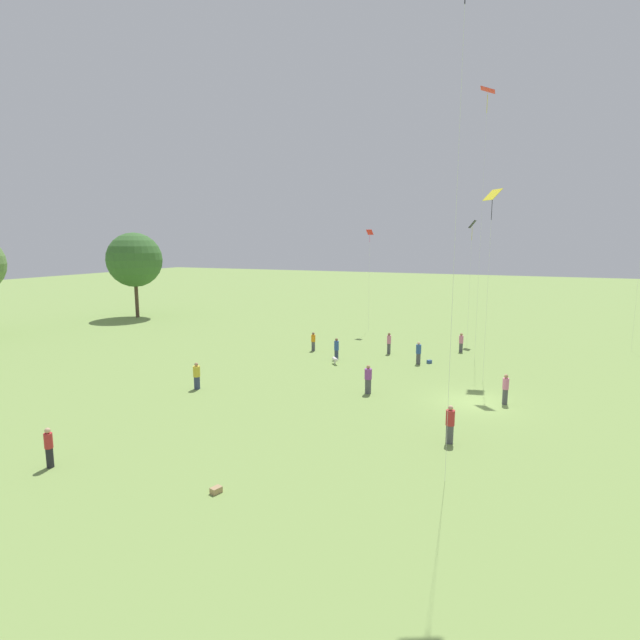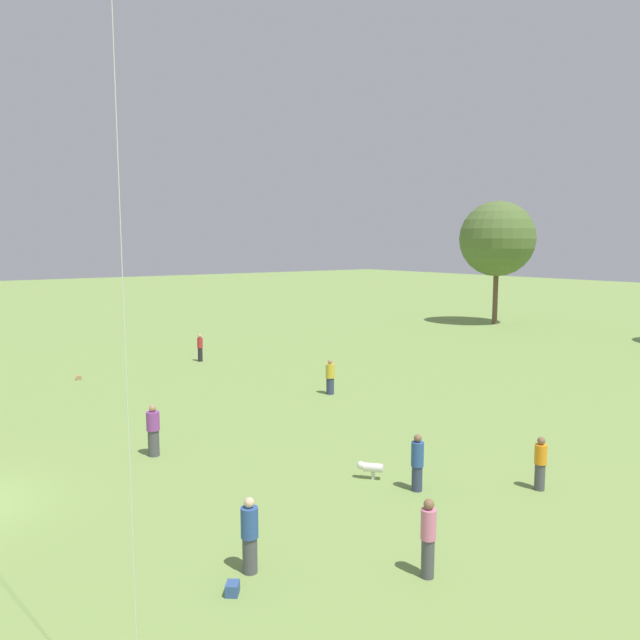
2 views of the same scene
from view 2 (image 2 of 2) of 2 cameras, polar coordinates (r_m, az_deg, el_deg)
The scene contains 11 objects.
tree_0 at distance 60.13m, azimuth 15.90°, elevation 7.14°, with size 6.91×6.91×11.38m.
person_0 at distance 14.97m, azimuth 9.86°, elevation -19.04°, with size 0.46×0.46×1.84m.
person_1 at distance 23.10m, azimuth -15.00°, elevation -9.77°, with size 0.49×0.49×1.84m.
person_3 at distance 19.58m, azimuth 8.89°, elevation -12.77°, with size 0.50×0.50×1.77m.
person_6 at distance 31.18m, azimuth 0.94°, elevation -5.24°, with size 0.47×0.47×1.77m.
person_7 at distance 40.51m, azimuth -10.91°, elevation -2.49°, with size 0.35×0.35×1.76m.
person_8 at distance 15.06m, azimuth -6.45°, elevation -18.98°, with size 0.56×0.56×1.79m.
person_9 at distance 20.56m, azimuth 19.50°, elevation -12.27°, with size 0.45×0.45×1.66m.
dog_0 at distance 20.49m, azimuth 4.62°, elevation -13.29°, with size 0.78×0.69×0.55m.
picnic_bag_0 at distance 37.08m, azimuth -21.20°, elevation -4.93°, with size 0.48×0.39×0.24m.
picnic_bag_1 at distance 14.65m, azimuth -8.01°, elevation -23.15°, with size 0.44×0.43×0.26m.
Camera 2 is at (19.81, -1.57, 7.47)m, focal length 35.00 mm.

